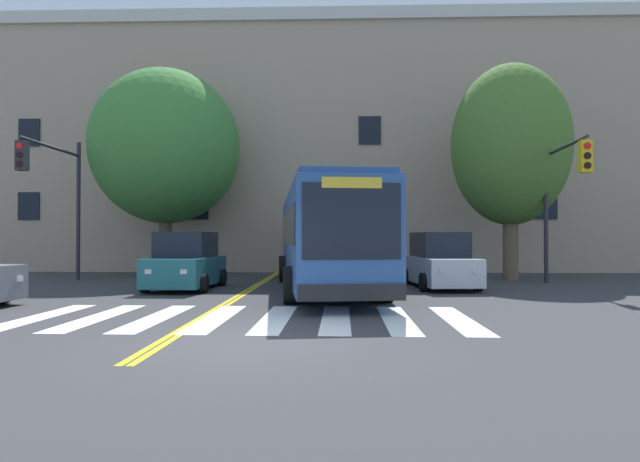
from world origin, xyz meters
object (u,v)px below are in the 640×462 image
at_px(street_tree_curbside_small, 166,147).
at_px(car_silver_behind_bus, 316,255).
at_px(car_teal_near_lane, 187,263).
at_px(street_tree_curbside_large, 510,145).
at_px(car_white_far_lane, 439,262).
at_px(city_bus, 323,236).
at_px(traffic_light_far_corner, 57,184).
at_px(traffic_light_near_corner, 561,185).

bearing_deg(street_tree_curbside_small, car_silver_behind_bus, 30.24).
bearing_deg(car_silver_behind_bus, car_teal_near_lane, -113.06).
xyz_separation_m(street_tree_curbside_large, street_tree_curbside_small, (-14.78, 1.40, 0.28)).
xyz_separation_m(car_white_far_lane, street_tree_curbside_small, (-11.19, 4.67, 4.92)).
height_order(car_teal_near_lane, car_silver_behind_bus, car_teal_near_lane).
relative_size(city_bus, street_tree_curbside_large, 1.40).
xyz_separation_m(traffic_light_far_corner, street_tree_curbside_large, (17.62, 2.31, 1.79)).
xyz_separation_m(traffic_light_far_corner, street_tree_curbside_small, (2.84, 3.72, 2.06)).
distance_m(car_silver_behind_bus, street_tree_curbside_small, 9.08).
distance_m(car_white_far_lane, street_tree_curbside_small, 13.08).
distance_m(city_bus, street_tree_curbside_small, 9.75).
height_order(city_bus, car_teal_near_lane, city_bus).
distance_m(city_bus, street_tree_curbside_large, 9.30).
bearing_deg(car_silver_behind_bus, car_white_far_lane, -61.46).
bearing_deg(traffic_light_far_corner, street_tree_curbside_small, 52.61).
relative_size(traffic_light_far_corner, street_tree_curbside_large, 0.63).
relative_size(car_white_far_lane, car_silver_behind_bus, 0.99).
bearing_deg(car_silver_behind_bus, city_bus, -86.14).
xyz_separation_m(car_white_far_lane, car_silver_behind_bus, (-4.62, 8.49, -0.03)).
relative_size(car_white_far_lane, street_tree_curbside_large, 0.49).
bearing_deg(city_bus, traffic_light_near_corner, 5.47).
height_order(traffic_light_far_corner, street_tree_curbside_large, street_tree_curbside_large).
bearing_deg(street_tree_curbside_small, traffic_light_near_corner, -16.01).
xyz_separation_m(car_silver_behind_bus, traffic_light_near_corner, (8.91, -8.27, 2.73)).
bearing_deg(car_silver_behind_bus, street_tree_curbside_small, -149.76).
bearing_deg(traffic_light_near_corner, car_silver_behind_bus, 137.13).
bearing_deg(traffic_light_far_corner, car_teal_near_lane, -17.99).
height_order(car_white_far_lane, traffic_light_far_corner, traffic_light_far_corner).
height_order(car_white_far_lane, car_silver_behind_bus, car_white_far_lane).
distance_m(car_silver_behind_bus, traffic_light_near_corner, 12.46).
bearing_deg(car_teal_near_lane, car_white_far_lane, 5.45).
relative_size(car_white_far_lane, traffic_light_near_corner, 0.81).
relative_size(street_tree_curbside_large, street_tree_curbside_small, 0.96).
xyz_separation_m(car_white_far_lane, traffic_light_far_corner, (-14.03, 0.95, 2.86)).
bearing_deg(car_silver_behind_bus, street_tree_curbside_large, -32.51).
relative_size(car_silver_behind_bus, street_tree_curbside_small, 0.47).
relative_size(city_bus, traffic_light_near_corner, 2.33).
xyz_separation_m(car_teal_near_lane, street_tree_curbside_large, (12.17, 4.08, 4.64)).
distance_m(car_white_far_lane, car_silver_behind_bus, 9.67).
bearing_deg(street_tree_curbside_small, city_bus, -36.10).
bearing_deg(traffic_light_near_corner, car_white_far_lane, -177.01).
xyz_separation_m(car_teal_near_lane, car_silver_behind_bus, (3.96, 9.31, -0.04)).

